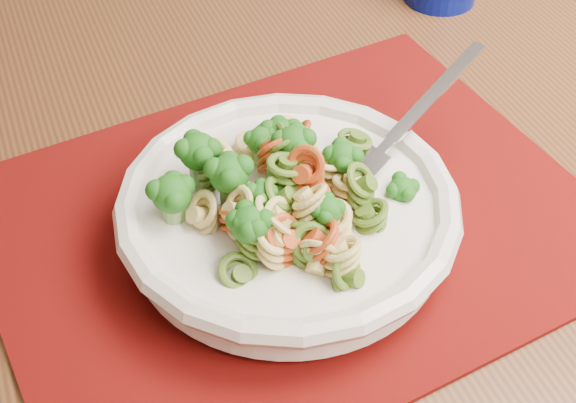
{
  "coord_description": "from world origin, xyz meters",
  "views": [
    {
      "loc": [
        -0.77,
        -0.05,
        1.17
      ],
      "look_at": [
        -0.74,
        0.37,
        0.77
      ],
      "focal_mm": 50.0,
      "sensor_mm": 36.0,
      "label": 1
    }
  ],
  "objects": [
    {
      "name": "fork",
      "position": [
        -0.67,
        0.4,
        0.77
      ],
      "size": [
        0.15,
        0.14,
        0.08
      ],
      "primitive_type": null,
      "rotation": [
        0.0,
        -0.35,
        0.7
      ],
      "color": "silver",
      "rests_on": "pasta_bowl"
    },
    {
      "name": "pasta_broccoli_heap",
      "position": [
        -0.74,
        0.37,
        0.77
      ],
      "size": [
        0.21,
        0.21,
        0.06
      ],
      "primitive_type": null,
      "color": "tan",
      "rests_on": "pasta_bowl"
    },
    {
      "name": "pasta_bowl",
      "position": [
        -0.74,
        0.37,
        0.76
      ],
      "size": [
        0.25,
        0.25,
        0.05
      ],
      "color": "silver",
      "rests_on": "placemat"
    },
    {
      "name": "placemat",
      "position": [
        -0.73,
        0.39,
        0.72
      ],
      "size": [
        0.56,
        0.51,
        0.0
      ],
      "primitive_type": "cube",
      "rotation": [
        0.0,
        0.0,
        0.42
      ],
      "color": "#5F0B04",
      "rests_on": "dining_table"
    },
    {
      "name": "dining_table",
      "position": [
        -0.75,
        0.45,
        0.61
      ],
      "size": [
        1.44,
        1.15,
        0.72
      ],
      "rotation": [
        0.0,
        0.0,
        0.31
      ],
      "color": "#593419",
      "rests_on": "ground"
    }
  ]
}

